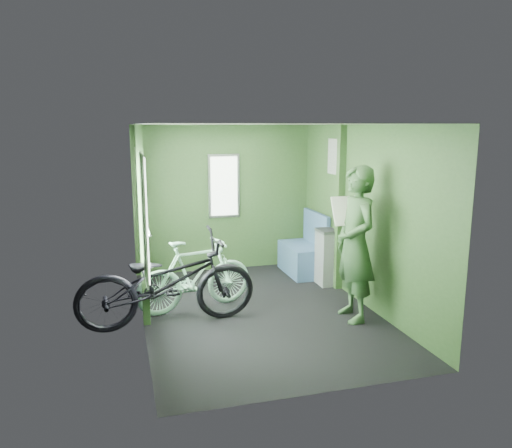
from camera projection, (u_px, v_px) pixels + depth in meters
The scene contains 6 objects.
room at pixel (254, 198), 5.97m from camera, with size 4.00×4.02×2.31m.
bicycle_black at pixel (169, 326), 5.78m from camera, with size 0.72×2.06×1.08m, color black.
bicycle_mint at pixel (196, 310), 6.30m from camera, with size 0.43×1.52×0.92m, color #98D6B7.
passenger at pixel (355, 244), 5.84m from camera, with size 0.44×0.72×1.84m.
waste_box at pixel (327, 257), 7.23m from camera, with size 0.24×0.34×0.82m, color gray.
bench_seat at pixel (304, 255), 7.81m from camera, with size 0.52×0.92×0.96m.
Camera 1 is at (-1.61, -5.67, 2.29)m, focal length 35.00 mm.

